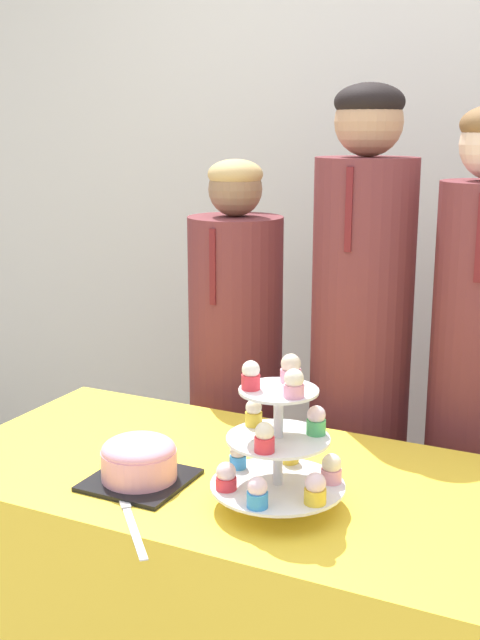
% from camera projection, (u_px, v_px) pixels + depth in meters
% --- Properties ---
extents(wall_back, '(9.00, 0.06, 2.70)m').
position_uv_depth(wall_back, '(423.00, 177.00, 2.86)').
color(wall_back, silver).
rests_on(wall_back, ground_plane).
extents(table, '(1.53, 0.70, 0.75)m').
position_uv_depth(table, '(263.00, 624.00, 1.90)').
color(table, yellow).
rests_on(table, ground_plane).
extents(round_cake, '(0.21, 0.21, 0.11)m').
position_uv_depth(round_cake, '(139.00, 460.00, 1.77)').
color(round_cake, black).
rests_on(round_cake, table).
extents(cake_knife, '(0.22, 0.23, 0.01)m').
position_uv_depth(cake_knife, '(127.00, 511.00, 1.65)').
color(cake_knife, silver).
rests_on(cake_knife, table).
extents(cupcake_stand, '(0.28, 0.28, 0.32)m').
position_uv_depth(cupcake_stand, '(279.00, 445.00, 1.63)').
color(cupcake_stand, silver).
rests_on(cupcake_stand, table).
extents(student_0, '(0.29, 0.29, 1.43)m').
position_uv_depth(student_0, '(236.00, 404.00, 2.52)').
color(student_0, brown).
rests_on(student_0, ground_plane).
extents(student_1, '(0.29, 0.29, 1.64)m').
position_uv_depth(student_1, '(359.00, 387.00, 2.33)').
color(student_1, brown).
rests_on(student_1, ground_plane).
extents(student_2, '(0.27, 0.27, 1.58)m').
position_uv_depth(student_2, '(476.00, 412.00, 2.19)').
color(student_2, brown).
rests_on(student_2, ground_plane).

